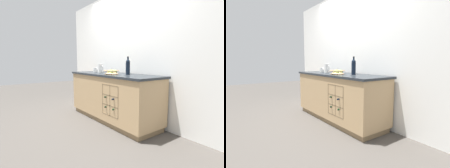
# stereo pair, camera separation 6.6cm
# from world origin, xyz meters

# --- Properties ---
(ground_plane) EXTENTS (14.00, 14.00, 0.00)m
(ground_plane) POSITION_xyz_m (0.00, 0.00, 0.00)
(ground_plane) COLOR #4C4742
(back_wall) EXTENTS (4.45, 0.06, 2.55)m
(back_wall) POSITION_xyz_m (0.00, 0.39, 1.27)
(back_wall) COLOR white
(back_wall) RESTS_ON ground_plane
(kitchen_island) EXTENTS (2.09, 0.69, 0.89)m
(kitchen_island) POSITION_xyz_m (0.00, -0.00, 0.45)
(kitchen_island) COLOR olive
(kitchen_island) RESTS_ON ground_plane
(fruit_bowl) EXTENTS (0.28, 0.28, 0.08)m
(fruit_bowl) POSITION_xyz_m (0.15, -0.12, 0.94)
(fruit_bowl) COLOR tan
(fruit_bowl) RESTS_ON kitchen_island
(white_pitcher) EXTENTS (0.15, 0.10, 0.18)m
(white_pitcher) POSITION_xyz_m (-0.41, 0.01, 0.99)
(white_pitcher) COLOR white
(white_pitcher) RESTS_ON kitchen_island
(ceramic_mug) EXTENTS (0.13, 0.09, 0.10)m
(ceramic_mug) POSITION_xyz_m (-0.63, 0.02, 0.94)
(ceramic_mug) COLOR white
(ceramic_mug) RESTS_ON kitchen_island
(standing_wine_bottle) EXTENTS (0.08, 0.08, 0.31)m
(standing_wine_bottle) POSITION_xyz_m (0.35, 0.08, 1.03)
(standing_wine_bottle) COLOR black
(standing_wine_bottle) RESTS_ON kitchen_island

